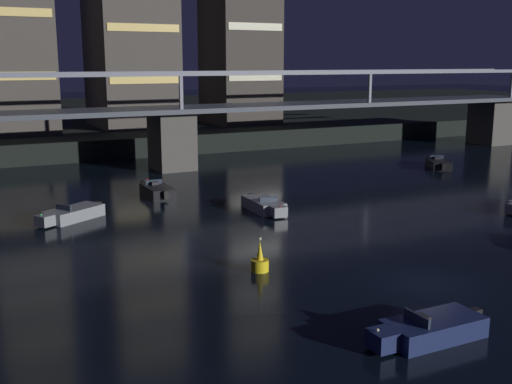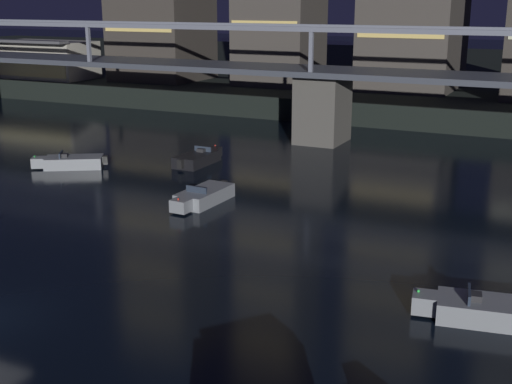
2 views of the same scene
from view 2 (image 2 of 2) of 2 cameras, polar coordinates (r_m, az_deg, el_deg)
The scene contains 7 objects.
far_riverbank at distance 102.45m, azimuth 15.06°, elevation 9.56°, with size 240.00×80.00×2.20m, color black.
river_bridge at distance 55.93m, azimuth 5.66°, elevation 8.72°, with size 91.08×6.40×9.38m.
waterfront_pavilion at distance 87.47m, azimuth -17.29°, elevation 10.61°, with size 12.40×7.40×4.70m.
speedboat_near_center at distance 48.84m, azimuth -4.86°, elevation 2.85°, with size 1.85×5.20×1.16m.
speedboat_mid_left at distance 26.50m, azimuth 18.75°, elevation -9.41°, with size 5.23×2.42×1.16m.
speedboat_mid_right at distance 39.26m, azimuth -4.51°, elevation -0.37°, with size 1.99×5.22×1.16m.
speedboat_far_left at distance 49.22m, azimuth -15.30°, elevation 2.44°, with size 4.83×3.69×1.16m.
Camera 2 is at (19.02, -16.02, 11.33)m, focal length 47.60 mm.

